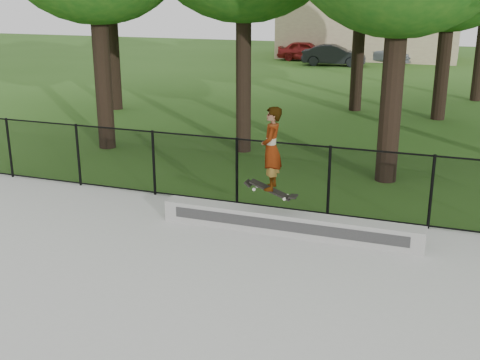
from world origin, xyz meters
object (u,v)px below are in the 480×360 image
(grind_ledge, at_px, (288,223))
(car_b, at_px, (334,55))
(car_c, at_px, (382,52))
(skater_airborne, at_px, (271,151))
(car_a, at_px, (306,51))

(grind_ledge, relative_size, car_b, 1.42)
(car_c, distance_m, skater_airborne, 31.17)
(car_b, height_order, skater_airborne, skater_airborne)
(grind_ledge, xyz_separation_m, car_c, (-2.23, 31.02, 0.34))
(grind_ledge, bearing_deg, skater_airborne, -168.25)
(grind_ledge, height_order, skater_airborne, skater_airborne)
(car_a, bearing_deg, skater_airborne, -168.21)
(grind_ledge, relative_size, car_c, 1.31)
(car_b, xyz_separation_m, car_c, (2.59, 3.26, -0.04))
(car_a, xyz_separation_m, car_c, (4.93, 1.04, -0.03))
(car_a, relative_size, skater_airborne, 2.12)
(grind_ledge, height_order, car_c, car_c)
(grind_ledge, bearing_deg, car_a, 103.45)
(car_a, relative_size, car_c, 0.97)
(grind_ledge, bearing_deg, car_b, 99.85)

